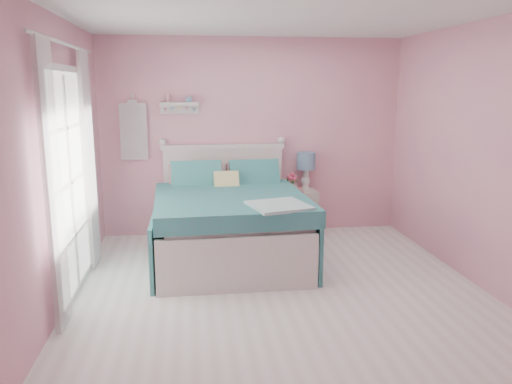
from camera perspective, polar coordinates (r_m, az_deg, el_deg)
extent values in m
plane|color=silver|center=(4.88, 3.02, -11.83)|extent=(4.50, 4.50, 0.00)
plane|color=pink|center=(6.72, -0.37, 6.27)|extent=(4.00, 0.00, 4.00)
plane|color=pink|center=(2.39, 13.30, -4.56)|extent=(4.00, 0.00, 4.00)
plane|color=pink|center=(4.58, -22.21, 2.72)|extent=(0.00, 4.50, 4.50)
plane|color=pink|center=(5.26, 25.18, 3.56)|extent=(0.00, 4.50, 4.50)
plane|color=white|center=(4.51, 3.41, 20.03)|extent=(4.50, 4.50, 0.00)
cube|color=silver|center=(5.84, -3.01, -5.46)|extent=(1.62, 2.08, 0.44)
cube|color=silver|center=(5.75, -3.04, -2.60)|extent=(1.55, 2.02, 0.16)
cube|color=silver|center=(6.73, -3.74, 0.04)|extent=(1.57, 0.07, 1.16)
cube|color=silver|center=(6.63, -3.81, 5.20)|extent=(1.63, 0.09, 0.06)
cube|color=silver|center=(4.86, -2.05, -8.33)|extent=(1.57, 0.06, 0.56)
cube|color=teal|center=(5.57, -2.93, -1.29)|extent=(1.72, 1.83, 0.18)
cube|color=#CE858D|center=(6.36, -6.83, 1.33)|extent=(0.69, 0.30, 0.43)
cube|color=#CE858D|center=(6.41, -0.33, 1.49)|extent=(0.69, 0.30, 0.43)
cube|color=#CCBC59|center=(6.10, -3.38, 0.94)|extent=(0.31, 0.23, 0.31)
cube|color=beige|center=(6.78, 5.07, -2.31)|extent=(0.42, 0.39, 0.60)
cube|color=silver|center=(6.57, 5.44, -1.25)|extent=(0.36, 0.02, 0.16)
sphere|color=white|center=(6.55, 5.48, -1.30)|extent=(0.03, 0.03, 0.03)
cylinder|color=white|center=(6.80, 5.68, 0.42)|extent=(0.16, 0.16, 0.02)
cylinder|color=white|center=(6.78, 5.70, 1.56)|extent=(0.08, 0.08, 0.27)
cylinder|color=#6689AB|center=(6.74, 5.74, 3.56)|extent=(0.25, 0.25, 0.23)
imported|color=silver|center=(6.70, 4.15, 0.78)|extent=(0.14, 0.14, 0.14)
imported|color=pink|center=(6.54, 4.97, 0.22)|extent=(0.12, 0.12, 0.08)
sphere|color=#DE4C6E|center=(6.67, 4.17, 2.01)|extent=(0.06, 0.06, 0.06)
sphere|color=#DE4C6E|center=(6.71, 4.47, 1.71)|extent=(0.06, 0.06, 0.06)
sphere|color=#DE4C6E|center=(6.68, 3.82, 1.77)|extent=(0.06, 0.06, 0.06)
sphere|color=#DE4C6E|center=(6.66, 4.39, 1.46)|extent=(0.06, 0.06, 0.06)
sphere|color=#DE4C6E|center=(6.66, 3.95, 1.55)|extent=(0.06, 0.06, 0.06)
cube|color=silver|center=(6.56, -8.74, 9.94)|extent=(0.50, 0.14, 0.04)
cube|color=silver|center=(6.62, -8.71, 9.35)|extent=(0.50, 0.03, 0.12)
cylinder|color=#D18C99|center=(6.56, -10.09, 10.50)|extent=(0.06, 0.06, 0.10)
cube|color=#6689AB|center=(6.56, -7.69, 10.40)|extent=(0.08, 0.06, 0.07)
cube|color=white|center=(6.63, -13.81, 6.72)|extent=(0.34, 0.03, 0.72)
cube|color=silver|center=(4.92, -21.47, 13.07)|extent=(0.04, 1.32, 0.06)
cube|color=silver|center=(5.28, -19.71, -10.27)|extent=(0.04, 1.32, 0.06)
cube|color=silver|center=(4.40, -22.31, -0.95)|extent=(0.04, 0.06, 2.10)
cube|color=silver|center=(5.61, -19.13, 1.89)|extent=(0.04, 0.06, 2.10)
cube|color=white|center=(5.00, -20.55, 0.98)|extent=(0.02, 1.20, 2.04)
cube|color=white|center=(4.26, -22.18, 0.43)|extent=(0.04, 0.40, 2.32)
cube|color=white|center=(5.69, -18.50, 3.40)|extent=(0.04, 0.40, 2.32)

